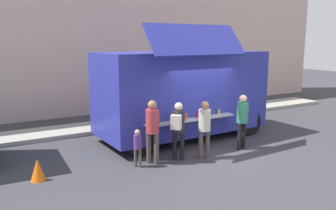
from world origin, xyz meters
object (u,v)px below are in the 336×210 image
(customer_front_ordering, at_px, (205,125))
(customer_extra_browsing, at_px, (242,117))
(food_truck_main, at_px, (182,91))
(traffic_cone_orange, at_px, (38,170))
(customer_rear_waiting, at_px, (152,126))
(customer_mid_with_backpack, at_px, (178,125))
(trash_bin, at_px, (226,105))
(child_near_queue, at_px, (138,145))

(customer_front_ordering, bearing_deg, customer_extra_browsing, -76.17)
(customer_extra_browsing, bearing_deg, food_truck_main, 8.17)
(traffic_cone_orange, distance_m, customer_rear_waiting, 3.11)
(food_truck_main, height_order, customer_mid_with_backpack, food_truck_main)
(traffic_cone_orange, bearing_deg, food_truck_main, 16.31)
(trash_bin, xyz_separation_m, child_near_queue, (-6.55, -4.22, 0.20))
(customer_rear_waiting, bearing_deg, child_near_queue, 149.28)
(traffic_cone_orange, height_order, child_near_queue, child_near_queue)
(customer_rear_waiting, xyz_separation_m, customer_extra_browsing, (3.05, -0.24, -0.03))
(child_near_queue, bearing_deg, customer_front_ordering, -45.37)
(trash_bin, xyz_separation_m, customer_extra_browsing, (-3.02, -4.42, 0.61))
(traffic_cone_orange, xyz_separation_m, customer_extra_browsing, (6.04, -0.59, 0.76))
(customer_mid_with_backpack, height_order, customer_extra_browsing, customer_extra_browsing)
(customer_mid_with_backpack, distance_m, child_near_queue, 1.30)
(trash_bin, bearing_deg, customer_front_ordering, -135.17)
(food_truck_main, relative_size, customer_front_ordering, 3.52)
(traffic_cone_orange, bearing_deg, customer_mid_with_backpack, -7.17)
(trash_bin, bearing_deg, traffic_cone_orange, -157.10)
(traffic_cone_orange, height_order, customer_rear_waiting, customer_rear_waiting)
(customer_front_ordering, bearing_deg, traffic_cone_orange, 90.25)
(trash_bin, distance_m, customer_rear_waiting, 7.40)
(customer_front_ordering, bearing_deg, customer_mid_with_backpack, 81.17)
(traffic_cone_orange, bearing_deg, trash_bin, 22.90)
(traffic_cone_orange, distance_m, customer_extra_browsing, 6.12)
(food_truck_main, bearing_deg, customer_front_ordering, -108.59)
(customer_front_ordering, distance_m, child_near_queue, 2.04)
(food_truck_main, height_order, child_near_queue, food_truck_main)
(customer_rear_waiting, bearing_deg, food_truck_main, 4.57)
(food_truck_main, height_order, customer_extra_browsing, food_truck_main)
(food_truck_main, xyz_separation_m, customer_mid_with_backpack, (-1.40, -1.98, -0.62))
(customer_front_ordering, height_order, customer_rear_waiting, customer_rear_waiting)
(traffic_cone_orange, xyz_separation_m, customer_front_ordering, (4.49, -0.71, 0.73))
(customer_mid_with_backpack, relative_size, child_near_queue, 1.60)
(traffic_cone_orange, bearing_deg, customer_rear_waiting, -6.63)
(trash_bin, distance_m, customer_mid_with_backpack, 6.86)
(food_truck_main, xyz_separation_m, customer_front_ordering, (-0.66, -2.22, -0.64))
(food_truck_main, distance_m, customer_mid_with_backpack, 2.50)
(trash_bin, xyz_separation_m, customer_rear_waiting, (-6.07, -4.18, 0.64))
(trash_bin, distance_m, customer_front_ordering, 6.47)
(food_truck_main, distance_m, customer_rear_waiting, 2.90)
(customer_mid_with_backpack, height_order, child_near_queue, customer_mid_with_backpack)
(traffic_cone_orange, xyz_separation_m, customer_rear_waiting, (2.99, -0.35, 0.79))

